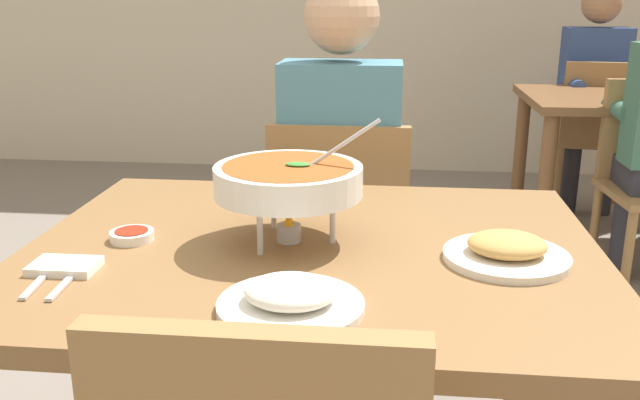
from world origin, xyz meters
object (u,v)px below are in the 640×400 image
Objects in this scene: diner_main at (341,166)px; sauce_dish at (132,235)px; curry_bowl at (288,181)px; rice_plate at (292,299)px; dining_table_far at (627,124)px; patron_bg_right at (594,86)px; chair_bg_right at (596,130)px; dining_table_main at (312,298)px; chair_diner_main at (340,240)px; appetizer_plate at (507,251)px.

sauce_dish is at bearing -115.31° from diner_main.
curry_bowl is at bearing 5.15° from sauce_dish.
dining_table_far is (1.31, 2.52, -0.16)m from rice_plate.
curry_bowl reaches higher than sauce_dish.
patron_bg_right is at bearing 59.32° from sauce_dish.
rice_plate is at bearing -113.58° from chair_bg_right.
curry_bowl is at bearing 161.57° from dining_table_main.
rice_plate is at bearing -80.70° from curry_bowl.
appetizer_plate is at bearing -64.38° from chair_diner_main.
chair_diner_main is at bearing 63.74° from sauce_dish.
curry_bowl reaches higher than chair_diner_main.
appetizer_plate is at bearing -2.44° from sauce_dish.
diner_main reaches higher than chair_diner_main.
appetizer_plate is 3.01m from patron_bg_right.
sauce_dish is 0.07× the size of patron_bg_right.
chair_bg_right is (0.93, 2.75, -0.28)m from appetizer_plate.
curry_bowl is 0.37× the size of chair_bg_right.
chair_bg_right is at bearing 58.16° from sauce_dish.
dining_table_main is at bearing -120.64° from dining_table_far.
rice_plate is (0.00, -0.30, 0.14)m from dining_table_main.
sauce_dish is 3.29m from patron_bg_right.
curry_bowl is 0.45m from appetizer_plate.
patron_bg_right is (-0.01, 0.60, 0.11)m from dining_table_far.
chair_diner_main is 0.89m from sauce_dish.
appetizer_plate is at bearing -107.94° from patron_bg_right.
sauce_dish is (-0.37, -0.01, 0.13)m from dining_table_main.
diner_main reaches higher than chair_bg_right.
appetizer_plate is at bearing -65.28° from diner_main.
curry_bowl is 2.61m from dining_table_far.
rice_plate is at bearing -89.63° from dining_table_main.
chair_diner_main is 0.92m from appetizer_plate.
chair_diner_main is 0.90× the size of dining_table_far.
rice_plate is 0.45m from appetizer_plate.
sauce_dish reaches higher than dining_table_far.
dining_table_far is (1.32, 1.44, -0.11)m from diner_main.
appetizer_plate is 0.18× the size of patron_bg_right.
chair_bg_right is at bearing 64.11° from dining_table_main.
curry_bowl is (-0.05, 0.02, 0.25)m from dining_table_main.
sauce_dish is at bearing -178.06° from dining_table_main.
sauce_dish is at bearing -116.26° from chair_diner_main.
chair_bg_right reaches higher than appetizer_plate.
dining_table_main is 0.25m from curry_bowl.
rice_plate is at bearing -89.89° from chair_diner_main.
dining_table_far is (1.37, 2.20, -0.27)m from curry_bowl.
chair_diner_main is 3.75× the size of appetizer_plate.
curry_bowl is 3.04m from chair_bg_right.
sauce_dish is at bearing -174.85° from curry_bowl.
curry_bowl reaches higher than rice_plate.
patron_bg_right is (1.31, 2.07, 0.24)m from chair_diner_main.
dining_table_main is at bearing -115.89° from chair_bg_right.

